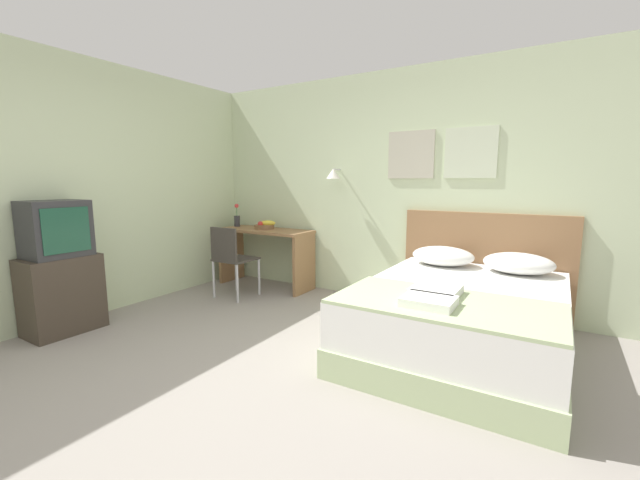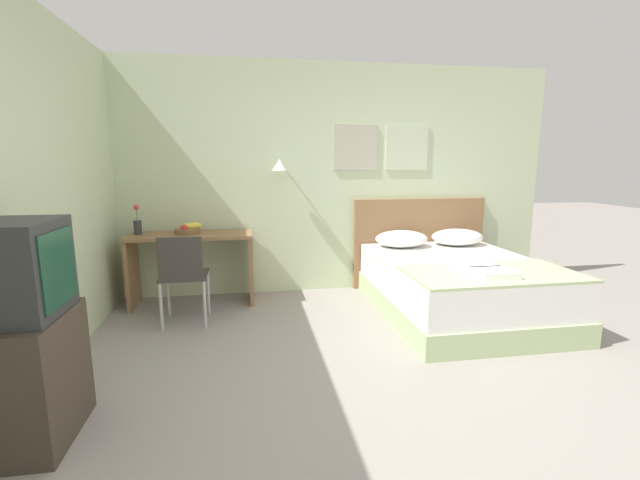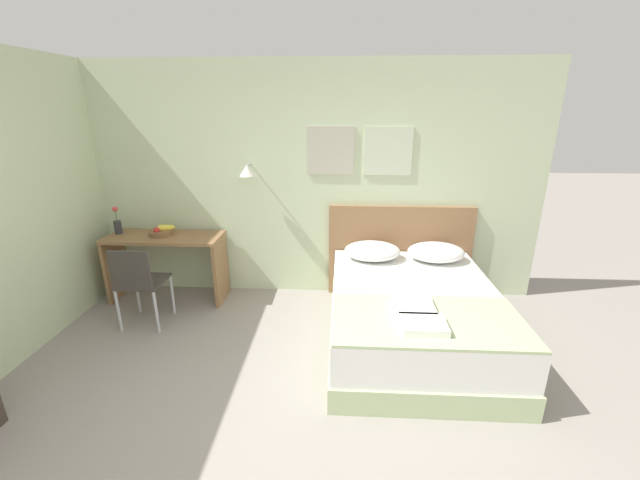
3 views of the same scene
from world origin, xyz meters
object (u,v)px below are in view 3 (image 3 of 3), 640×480
at_px(desk, 166,255).
at_px(pillow_right, 436,252).
at_px(bed, 413,316).
at_px(folded_towel_near_foot, 413,306).
at_px(folded_towel_mid_bed, 423,325).
at_px(flower_vase, 118,225).
at_px(throw_blanket, 428,320).
at_px(pillow_left, 372,251).
at_px(desk_chair, 138,280).
at_px(fruit_bowl, 162,231).
at_px(headboard, 399,251).

bearing_deg(desk, pillow_right, -0.83).
bearing_deg(bed, folded_towel_near_foot, -102.10).
bearing_deg(desk, folded_towel_mid_bed, -29.69).
bearing_deg(bed, flower_vase, 165.77).
bearing_deg(throw_blanket, pillow_left, 104.71).
xyz_separation_m(desk_chair, flower_vase, (-0.54, 0.70, 0.36)).
relative_size(folded_towel_mid_bed, desk_chair, 0.38).
bearing_deg(flower_vase, folded_towel_near_foot, -21.91).
distance_m(folded_towel_near_foot, fruit_bowl, 2.92).
bearing_deg(bed, headboard, 90.00).
distance_m(bed, pillow_right, 0.89).
xyz_separation_m(headboard, folded_towel_mid_bed, (-0.07, -1.76, 0.07)).
relative_size(folded_towel_mid_bed, desk, 0.26).
distance_m(bed, fruit_bowl, 2.89).
relative_size(pillow_right, throw_blanket, 0.41).
bearing_deg(flower_vase, pillow_left, -1.81).
distance_m(bed, folded_towel_near_foot, 0.57).
xyz_separation_m(bed, throw_blanket, (0.00, -0.58, 0.30)).
height_order(headboard, desk, headboard).
bearing_deg(folded_towel_mid_bed, throw_blanket, 65.14).
bearing_deg(pillow_right, flower_vase, 178.53).
xyz_separation_m(pillow_left, folded_towel_mid_bed, (0.28, -1.45, -0.04)).
bearing_deg(throw_blanket, desk_chair, 165.29).
height_order(pillow_right, folded_towel_mid_bed, pillow_right).
bearing_deg(folded_towel_mid_bed, fruit_bowl, 150.09).
bearing_deg(headboard, folded_towel_mid_bed, -92.12).
bearing_deg(desk_chair, pillow_right, 11.21).
distance_m(headboard, desk, 2.71).
relative_size(desk_chair, fruit_bowl, 2.99).
relative_size(bed, folded_towel_near_foot, 5.79).
relative_size(headboard, fruit_bowl, 5.68).
relative_size(bed, headboard, 1.21).
distance_m(pillow_right, desk, 3.04).
distance_m(folded_towel_mid_bed, flower_vase, 3.54).
distance_m(pillow_left, throw_blanket, 1.36).
relative_size(throw_blanket, folded_towel_near_foot, 4.29).
height_order(headboard, flower_vase, flower_vase).
relative_size(folded_towel_near_foot, desk, 0.27).
bearing_deg(folded_towel_near_foot, pillow_left, 102.03).
height_order(bed, headboard, headboard).
bearing_deg(flower_vase, desk_chair, -52.40).
distance_m(pillow_left, desk_chair, 2.44).
bearing_deg(desk_chair, headboard, 18.64).
relative_size(headboard, flower_vase, 5.21).
bearing_deg(desk, fruit_bowl, 134.38).
bearing_deg(pillow_right, fruit_bowl, 178.59).
height_order(bed, folded_towel_mid_bed, folded_towel_mid_bed).
xyz_separation_m(bed, desk_chair, (-2.70, 0.13, 0.24)).
relative_size(bed, fruit_bowl, 6.90).
bearing_deg(desk_chair, fruit_bowl, 91.85).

